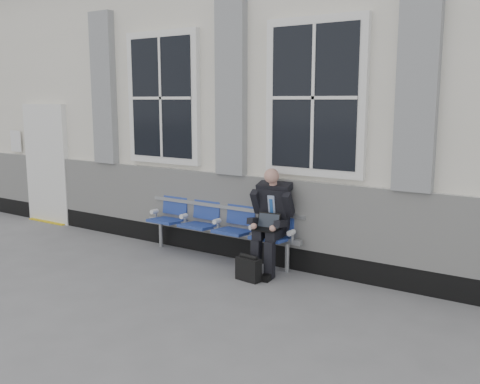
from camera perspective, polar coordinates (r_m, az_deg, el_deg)
The scene contains 5 objects.
ground at distance 6.11m, azimuth -1.67°, elevation -11.57°, with size 70.00×70.00×0.00m, color slate.
station_building at distance 8.75m, azimuth 11.66°, elevation 9.59°, with size 14.40×4.40×4.49m.
bench at distance 7.54m, azimuth -2.16°, elevation -3.02°, with size 2.60×0.47×0.91m.
businessman at distance 6.91m, azimuth 3.35°, elevation -2.59°, with size 0.56×0.76×1.37m.
briefcase at distance 6.71m, azimuth 0.91°, elevation -8.17°, with size 0.34×0.17×0.33m.
Camera 1 is at (3.31, -4.62, 2.23)m, focal length 40.00 mm.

